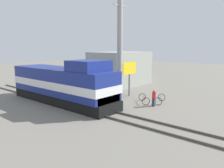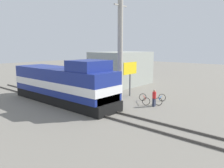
{
  "view_description": "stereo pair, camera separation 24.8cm",
  "coord_description": "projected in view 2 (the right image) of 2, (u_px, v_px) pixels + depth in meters",
  "views": [
    {
      "loc": [
        -12.69,
        -13.44,
        5.36
      ],
      "look_at": [
        1.2,
        -1.7,
        2.25
      ],
      "focal_mm": 35.0,
      "sensor_mm": 36.0,
      "label": 1
    },
    {
      "loc": [
        -12.52,
        -13.63,
        5.36
      ],
      "look_at": [
        1.2,
        -1.7,
        2.25
      ],
      "focal_mm": 35.0,
      "sensor_mm": 36.0,
      "label": 2
    }
  ],
  "objects": [
    {
      "name": "bicycle_spare",
      "position": [
        144.0,
        99.0,
        21.07
      ],
      "size": [
        1.84,
        1.8,
        0.73
      ],
      "rotation": [
        0.0,
        0.0,
        -0.81
      ],
      "color": "black",
      "rests_on": "ground_plane"
    },
    {
      "name": "rail_near",
      "position": [
        82.0,
        110.0,
        18.49
      ],
      "size": [
        0.08,
        34.87,
        0.15
      ],
      "primitive_type": "cube",
      "color": "#4C4742",
      "rests_on": "ground_plane"
    },
    {
      "name": "locomotive",
      "position": [
        65.0,
        84.0,
        20.84
      ],
      "size": [
        3.21,
        12.67,
        4.25
      ],
      "color": "black",
      "rests_on": "ground_plane"
    },
    {
      "name": "rail_far",
      "position": [
        94.0,
        107.0,
        19.55
      ],
      "size": [
        0.08,
        34.87,
        0.15
      ],
      "primitive_type": "cube",
      "color": "#4C4742",
      "rests_on": "ground_plane"
    },
    {
      "name": "billboard_sign",
      "position": [
        130.0,
        70.0,
        23.69
      ],
      "size": [
        2.3,
        0.12,
        3.72
      ],
      "color": "#595959",
      "rests_on": "ground_plane"
    },
    {
      "name": "ground_plane",
      "position": [
        88.0,
        109.0,
        19.03
      ],
      "size": [
        120.0,
        120.0,
        0.0
      ],
      "primitive_type": "plane",
      "color": "slate"
    },
    {
      "name": "utility_pole",
      "position": [
        120.0,
        48.0,
        21.07
      ],
      "size": [
        1.8,
        0.51,
        10.44
      ],
      "color": "#9E998E",
      "rests_on": "ground_plane"
    },
    {
      "name": "vendor_umbrella",
      "position": [
        109.0,
        78.0,
        22.68
      ],
      "size": [
        2.52,
        2.52,
        2.49
      ],
      "color": "#4C4C4C",
      "rests_on": "ground_plane"
    },
    {
      "name": "shrub_cluster",
      "position": [
        109.0,
        92.0,
        23.98
      ],
      "size": [
        0.94,
        0.94,
        0.94
      ],
      "primitive_type": "sphere",
      "color": "#2D722D",
      "rests_on": "ground_plane"
    },
    {
      "name": "bicycle",
      "position": [
        160.0,
        99.0,
        20.96
      ],
      "size": [
        1.95,
        1.24,
        0.73
      ],
      "rotation": [
        0.0,
        0.0,
        -1.27
      ],
      "color": "black",
      "rests_on": "ground_plane"
    },
    {
      "name": "person_bystander",
      "position": [
        154.0,
        97.0,
        19.74
      ],
      "size": [
        0.34,
        0.34,
        1.56
      ],
      "color": "#2D3347",
      "rests_on": "ground_plane"
    },
    {
      "name": "building_block_distant",
      "position": [
        122.0,
        68.0,
        30.95
      ],
      "size": [
        8.3,
        5.44,
        4.66
      ],
      "primitive_type": "cube",
      "color": "#999E93",
      "rests_on": "ground_plane"
    }
  ]
}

